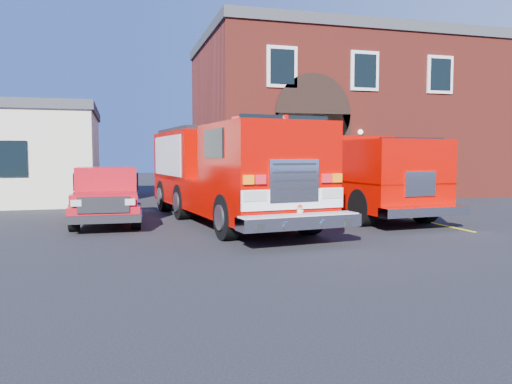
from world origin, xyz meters
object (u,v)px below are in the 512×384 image
object	(u,v)px
fire_station	(338,118)
secondary_truck	(347,172)
fire_engine	(226,171)
pickup_truck	(108,196)

from	to	relation	value
fire_station	secondary_truck	xyz separation A→B (m)	(-4.01, -9.54, -2.73)
fire_engine	secondary_truck	distance (m)	4.74
fire_engine	secondary_truck	xyz separation A→B (m)	(4.66, 0.83, -0.09)
fire_station	pickup_truck	size ratio (longest dim) A/B	2.79
fire_engine	secondary_truck	bearing A→B (deg)	10.12
fire_station	fire_engine	distance (m)	13.78
fire_station	pickup_truck	xyz separation A→B (m)	(-12.34, -9.64, -3.42)
fire_station	secondary_truck	bearing A→B (deg)	-112.80
fire_station	fire_engine	bearing A→B (deg)	-129.89
fire_engine	pickup_truck	size ratio (longest dim) A/B	1.91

